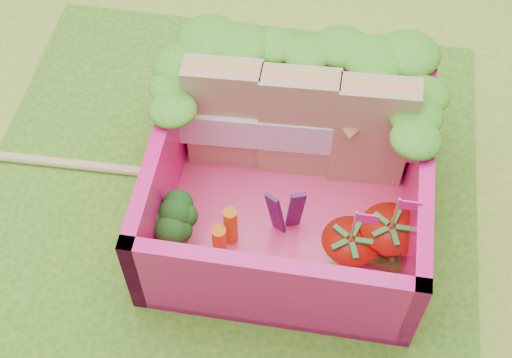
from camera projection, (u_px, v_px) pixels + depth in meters
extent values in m
plane|color=#8AB132|center=(227.00, 197.00, 3.78)|extent=(14.00, 14.00, 0.00)
cube|color=#439120|center=(227.00, 195.00, 3.77)|extent=(2.60, 2.60, 0.03)
cube|color=#FF4182|center=(287.00, 208.00, 3.68)|extent=(1.30, 1.30, 0.05)
cube|color=#FF1582|center=(304.00, 88.00, 3.82)|extent=(1.30, 0.07, 0.55)
cube|color=#FF1582|center=(271.00, 294.00, 3.12)|extent=(1.30, 0.07, 0.55)
cube|color=#FF1582|center=(166.00, 164.00, 3.53)|extent=(0.07, 1.30, 0.55)
cube|color=#FF1582|center=(416.00, 197.00, 3.41)|extent=(0.07, 1.30, 0.55)
ellipsoid|color=#1D8B19|center=(209.00, 36.00, 3.58)|extent=(0.30, 0.30, 0.11)
ellipsoid|color=#1D8B19|center=(241.00, 40.00, 3.56)|extent=(0.30, 0.30, 0.11)
ellipsoid|color=#1D8B19|center=(274.00, 44.00, 3.55)|extent=(0.30, 0.30, 0.11)
ellipsoid|color=#1D8B19|center=(307.00, 48.00, 3.53)|extent=(0.30, 0.30, 0.11)
ellipsoid|color=#1D8B19|center=(341.00, 51.00, 3.52)|extent=(0.30, 0.30, 0.11)
ellipsoid|color=#1D8B19|center=(375.00, 55.00, 3.50)|extent=(0.30, 0.30, 0.11)
ellipsoid|color=#1D8B19|center=(409.00, 59.00, 3.48)|extent=(0.30, 0.30, 0.11)
ellipsoid|color=#1D8B19|center=(171.00, 106.00, 3.31)|extent=(0.27, 0.27, 0.10)
ellipsoid|color=#1D8B19|center=(178.00, 84.00, 3.39)|extent=(0.27, 0.27, 0.10)
ellipsoid|color=#1D8B19|center=(184.00, 63.00, 3.47)|extent=(0.27, 0.27, 0.10)
ellipsoid|color=#1D8B19|center=(423.00, 137.00, 3.20)|extent=(0.27, 0.27, 0.10)
ellipsoid|color=#1D8B19|center=(423.00, 113.00, 3.28)|extent=(0.27, 0.27, 0.10)
ellipsoid|color=#1D8B19|center=(424.00, 91.00, 3.36)|extent=(0.27, 0.27, 0.10)
cube|color=tan|center=(224.00, 114.00, 3.57)|extent=(0.38, 0.17, 0.67)
cube|color=tan|center=(297.00, 123.00, 3.54)|extent=(0.38, 0.17, 0.67)
cube|color=tan|center=(372.00, 132.00, 3.51)|extent=(0.38, 0.17, 0.67)
cube|color=white|center=(297.00, 127.00, 3.57)|extent=(1.21, 0.23, 0.20)
cylinder|color=#669548|center=(175.00, 235.00, 3.47)|extent=(0.12, 0.12, 0.15)
ellipsoid|color=#185215|center=(172.00, 221.00, 3.36)|extent=(0.32, 0.32, 0.12)
cylinder|color=orange|center=(220.00, 243.00, 3.39)|extent=(0.07, 0.07, 0.24)
cylinder|color=orange|center=(231.00, 226.00, 3.44)|extent=(0.07, 0.07, 0.25)
cube|color=#3C1751|center=(276.00, 213.00, 3.40)|extent=(0.07, 0.05, 0.38)
cube|color=#3C1751|center=(296.00, 210.00, 3.41)|extent=(0.07, 0.04, 0.38)
cone|color=red|center=(348.00, 255.00, 3.34)|extent=(0.27, 0.27, 0.27)
cylinder|color=tan|center=(354.00, 227.00, 3.13)|extent=(0.01, 0.01, 0.24)
cube|color=#F829A2|center=(367.00, 219.00, 3.06)|extent=(0.10, 0.01, 0.06)
cone|color=red|center=(386.00, 243.00, 3.36)|extent=(0.28, 0.28, 0.28)
cylinder|color=tan|center=(395.00, 214.00, 3.15)|extent=(0.01, 0.01, 0.24)
cube|color=#F829A2|center=(410.00, 205.00, 3.08)|extent=(0.10, 0.01, 0.06)
cube|color=#5FA534|center=(385.00, 229.00, 3.55)|extent=(0.32, 0.18, 0.05)
cube|color=#5FA534|center=(383.00, 261.00, 3.44)|extent=(0.33, 0.11, 0.05)
cube|color=#5FA534|center=(322.00, 278.00, 3.39)|extent=(0.26, 0.29, 0.05)
cube|color=#E0BF7B|center=(31.00, 161.00, 3.86)|extent=(2.39, 0.11, 0.04)
cube|color=#E0BF7B|center=(42.00, 160.00, 3.86)|extent=(2.39, 0.11, 0.04)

